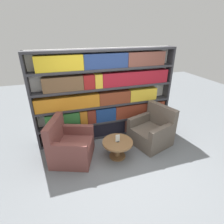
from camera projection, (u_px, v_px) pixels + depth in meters
ground_plane at (124, 166)px, 3.63m from camera, size 14.00×14.00×0.00m
bookshelf at (106, 97)px, 4.25m from camera, size 3.39×0.30×2.19m
armchair_left at (70, 146)px, 3.72m from camera, size 1.05×1.07×0.93m
armchair_right at (152, 131)px, 4.26m from camera, size 1.02×1.04×0.93m
coffee_table at (118, 146)px, 3.77m from camera, size 0.65×0.65×0.40m
table_sign at (118, 139)px, 3.69m from camera, size 0.09×0.06×0.17m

